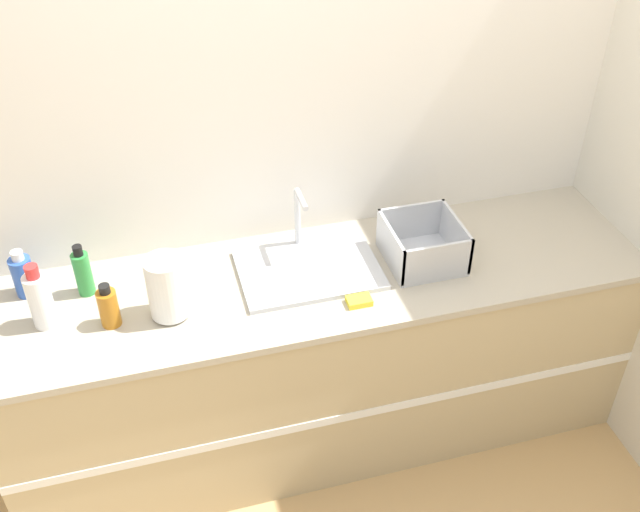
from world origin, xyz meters
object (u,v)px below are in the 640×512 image
Objects in this scene: sink at (308,267)px; bottle_amber at (109,307)px; bottle_white_spray at (40,299)px; bottle_green at (83,272)px; paper_towel_roll at (167,288)px; bottle_blue at (23,275)px; dish_rack at (423,247)px.

sink reaches higher than bottle_amber.
bottle_white_spray is 0.20m from bottle_green.
paper_towel_roll reaches higher than bottle_amber.
sink is at bearing 11.94° from paper_towel_roll.
bottle_blue is 0.22m from bottle_green.
sink reaches higher than dish_rack.
paper_towel_roll is 0.99m from dish_rack.
sink is 2.78× the size of bottle_blue.
bottle_amber is (0.22, -0.06, -0.04)m from bottle_white_spray.
paper_towel_roll is at bearing -9.01° from bottle_white_spray.
dish_rack is 1.13× the size of bottle_white_spray.
dish_rack is (0.98, 0.06, -0.06)m from paper_towel_roll.
dish_rack is 1.68× the size of bottle_amber.
bottle_green is (-1.27, 0.14, 0.03)m from dish_rack.
bottle_blue is at bearing 172.00° from sink.
bottle_amber is at bearing -41.03° from bottle_blue.
bottle_amber is (-0.75, -0.11, 0.06)m from sink.
sink is at bearing 2.73° from bottle_white_spray.
bottle_blue reaches higher than bottle_amber.
sink is at bearing -6.40° from bottle_green.
bottle_green is 1.22× the size of bottle_amber.
bottle_white_spray reaches higher than bottle_amber.
sink is at bearing 8.18° from bottle_amber.
sink is 0.56m from paper_towel_roll.
sink is 0.76m from bottle_amber.
bottle_white_spray is 1.48× the size of bottle_amber.
bottle_white_spray is at bearing -70.20° from bottle_blue.
bottle_green is 0.22m from bottle_amber.
sink is 3.08× the size of bottle_amber.
sink is 1.83× the size of dish_rack.
bottle_amber is at bearing -68.50° from bottle_green.
dish_rack is at bearing 3.59° from paper_towel_roll.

